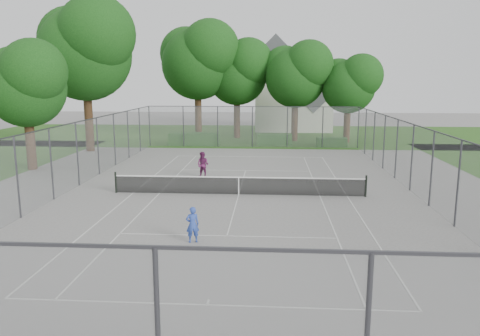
# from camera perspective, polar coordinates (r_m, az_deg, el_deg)

# --- Properties ---
(ground) EXTENTS (120.00, 120.00, 0.00)m
(ground) POSITION_cam_1_polar(r_m,az_deg,el_deg) (23.92, -0.16, -3.27)
(ground) COLOR slate
(ground) RESTS_ON ground
(grass_far) EXTENTS (60.00, 20.00, 0.00)m
(grass_far) POSITION_cam_1_polar(r_m,az_deg,el_deg) (49.51, 1.93, 4.06)
(grass_far) COLOR #244E16
(grass_far) RESTS_ON ground
(court_markings) EXTENTS (11.03, 23.83, 0.01)m
(court_markings) POSITION_cam_1_polar(r_m,az_deg,el_deg) (23.92, -0.16, -3.26)
(court_markings) COLOR beige
(court_markings) RESTS_ON ground
(tennis_net) EXTENTS (12.87, 0.10, 1.10)m
(tennis_net) POSITION_cam_1_polar(r_m,az_deg,el_deg) (23.80, -0.16, -2.08)
(tennis_net) COLOR black
(tennis_net) RESTS_ON ground
(perimeter_fence) EXTENTS (18.08, 34.08, 3.52)m
(perimeter_fence) POSITION_cam_1_polar(r_m,az_deg,el_deg) (23.54, -0.16, 1.00)
(perimeter_fence) COLOR #38383D
(perimeter_fence) RESTS_ON ground
(tree_far_left) EXTENTS (7.89, 7.20, 11.34)m
(tree_far_left) POSITION_cam_1_polar(r_m,az_deg,el_deg) (46.15, -5.11, 13.23)
(tree_far_left) COLOR #342013
(tree_far_left) RESTS_ON ground
(tree_far_midleft) EXTENTS (6.75, 6.17, 9.71)m
(tree_far_midleft) POSITION_cam_1_polar(r_m,az_deg,el_deg) (46.57, -0.28, 11.86)
(tree_far_midleft) COLOR #342013
(tree_far_midleft) RESTS_ON ground
(tree_far_midright) EXTENTS (6.50, 5.93, 9.34)m
(tree_far_midright) POSITION_cam_1_polar(r_m,az_deg,el_deg) (44.63, 6.92, 11.50)
(tree_far_midright) COLOR #342013
(tree_far_midright) RESTS_ON ground
(tree_far_right) EXTENTS (5.60, 5.12, 8.05)m
(tree_far_right) POSITION_cam_1_polar(r_m,az_deg,el_deg) (44.35, 13.21, 10.16)
(tree_far_right) COLOR #342013
(tree_far_right) RESTS_ON ground
(tree_side_back) EXTENTS (8.44, 7.71, 12.14)m
(tree_side_back) POSITION_cam_1_polar(r_m,az_deg,el_deg) (39.94, -18.34, 13.91)
(tree_side_back) COLOR #342013
(tree_side_back) RESTS_ON ground
(tree_side_front) EXTENTS (5.76, 5.26, 8.29)m
(tree_side_front) POSITION_cam_1_polar(r_m,az_deg,el_deg) (32.91, -24.65, 9.62)
(tree_side_front) COLOR #342013
(tree_side_front) RESTS_ON ground
(hedge_left) EXTENTS (4.43, 1.33, 1.11)m
(hedge_left) POSITION_cam_1_polar(r_m,az_deg,el_deg) (41.93, -5.59, 3.55)
(hedge_left) COLOR #204F19
(hedge_left) RESTS_ON ground
(hedge_mid) EXTENTS (3.07, 0.88, 0.96)m
(hedge_mid) POSITION_cam_1_polar(r_m,az_deg,el_deg) (42.00, 4.24, 3.49)
(hedge_mid) COLOR #204F19
(hedge_mid) RESTS_ON ground
(hedge_right) EXTENTS (2.58, 0.95, 0.78)m
(hedge_right) POSITION_cam_1_polar(r_m,az_deg,el_deg) (41.63, 11.12, 3.11)
(hedge_right) COLOR #204F19
(hedge_right) RESTS_ON ground
(house) EXTENTS (8.47, 6.56, 10.54)m
(house) POSITION_cam_1_polar(r_m,az_deg,el_deg) (54.51, 6.50, 9.09)
(house) COLOR silver
(house) RESTS_ON ground
(girl_player) EXTENTS (0.56, 0.46, 1.33)m
(girl_player) POSITION_cam_1_polar(r_m,az_deg,el_deg) (17.04, -5.81, -6.87)
(girl_player) COLOR #2D48A9
(girl_player) RESTS_ON ground
(woman_player) EXTENTS (0.91, 0.81, 1.56)m
(woman_player) POSITION_cam_1_polar(r_m,az_deg,el_deg) (27.96, -4.54, 0.39)
(woman_player) COLOR #642150
(woman_player) RESTS_ON ground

